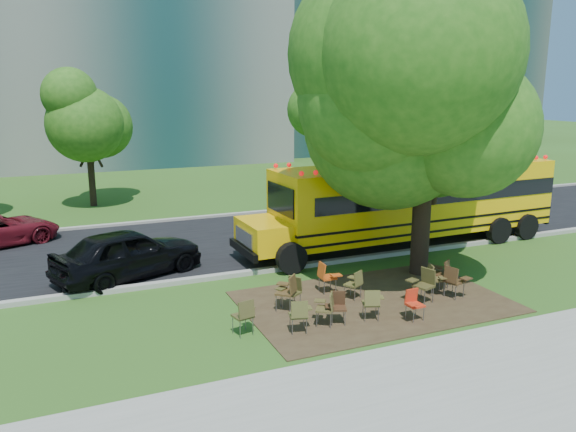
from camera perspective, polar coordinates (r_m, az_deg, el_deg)
name	(u,v)px	position (r m, az deg, el deg)	size (l,w,h in m)	color
ground	(333,301)	(15.45, 4.56, -8.61)	(160.00, 160.00, 0.00)	#305219
sidewalk	(453,389)	(11.67, 16.38, -16.48)	(60.00, 4.00, 0.04)	gray
dirt_patch	(374,302)	(15.51, 8.74, -8.59)	(7.00, 4.50, 0.03)	#382819
asphalt_road	(249,239)	(21.59, -4.00, -2.32)	(80.00, 8.00, 0.04)	black
kerb_near	(290,267)	(17.99, 0.16, -5.22)	(80.00, 0.25, 0.14)	gray
kerb_far	(219,216)	(25.38, -7.01, 0.02)	(80.00, 0.25, 0.14)	gray
building_main	(20,16)	(49.06, -25.55, 17.85)	(38.00, 16.00, 22.00)	gray
building_right	(374,19)	(59.71, 8.75, 19.21)	(30.00, 16.00, 25.00)	#6D655A
bg_tree_2	(87,120)	(28.83, -19.73, 9.21)	(4.80, 4.80, 6.62)	black
bg_tree_3	(347,101)	(30.52, 6.04, 11.57)	(5.60, 5.60, 7.84)	black
bg_tree_4	(479,112)	(34.34, 18.81, 9.94)	(5.00, 5.00, 6.85)	black
main_tree	(427,107)	(17.17, 13.97, 10.69)	(7.20, 7.20, 8.72)	black
school_bus	(414,199)	(21.01, 12.71, 1.73)	(12.24, 3.10, 2.97)	#ECB007
chair_0	(245,313)	(13.26, -4.42, -9.78)	(0.60, 0.62, 0.88)	#46401E
chair_1	(300,313)	(13.27, 1.19, -9.80)	(0.65, 0.50, 0.86)	#4D4A21
chair_2	(327,306)	(13.72, 3.96, -9.07)	(0.57, 0.72, 0.85)	#4D4521
chair_3	(337,304)	(13.89, 5.00, -8.92)	(0.65, 0.51, 0.81)	#402716
chair_4	(372,301)	(14.14, 8.56, -8.55)	(0.67, 0.52, 0.84)	brown
chair_5	(413,302)	(14.37, 12.62, -8.49)	(0.52, 0.48, 0.79)	red
chair_6	(424,282)	(15.53, 13.65, -6.53)	(0.71, 0.65, 0.95)	#443E1D
chair_7	(454,279)	(16.04, 16.56, -6.15)	(0.67, 0.63, 0.92)	#462D19
chair_8	(288,289)	(14.57, -0.01, -7.41)	(0.66, 0.83, 0.97)	#4C361B
chair_9	(292,289)	(14.77, 0.38, -7.43)	(0.70, 0.56, 0.84)	#43411D
chair_10	(326,275)	(15.79, 3.91, -5.97)	(0.53, 0.60, 0.91)	#BF4A14
chair_11	(355,282)	(15.45, 6.82, -6.64)	(0.56, 0.68, 0.83)	brown
chair_12	(435,276)	(16.19, 14.68, -5.96)	(0.54, 0.69, 0.88)	brown
chair_13	(443,271)	(16.62, 15.44, -5.45)	(0.61, 0.76, 0.91)	#3D2615
black_car	(128,253)	(17.70, -15.92, -3.65)	(1.82, 4.53, 1.54)	black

